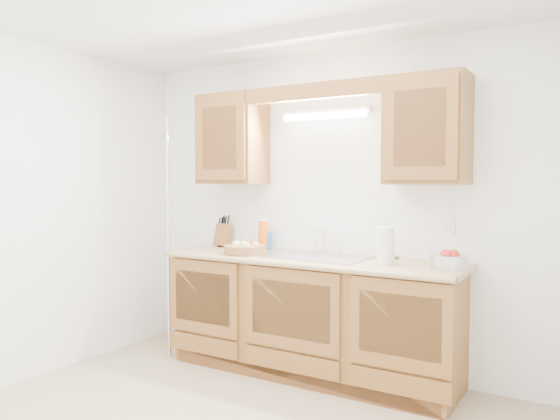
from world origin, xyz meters
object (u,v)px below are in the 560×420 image
Objects in this scene: paper_towel at (386,245)px; knife_block at (223,235)px; fruit_basket at (244,248)px; apple_bowl at (449,260)px.

knife_block is at bearing 172.38° from paper_towel.
paper_towel reaches higher than fruit_basket.
knife_block reaches higher than fruit_basket.
paper_towel is (1.58, -0.21, 0.02)m from knife_block.
paper_towel is 0.44m from apple_bowl.
paper_towel reaches higher than apple_bowl.
apple_bowl is at bearing 3.47° from fruit_basket.
apple_bowl is at bearing 0.06° from knife_block.
paper_towel is 1.16× the size of apple_bowl.
fruit_basket is 1.57m from apple_bowl.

